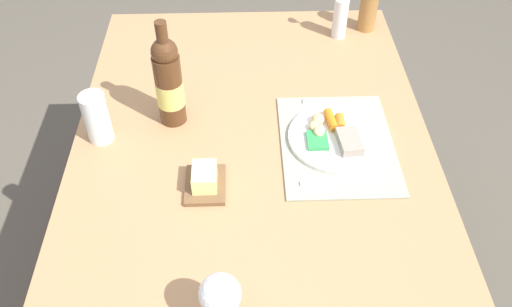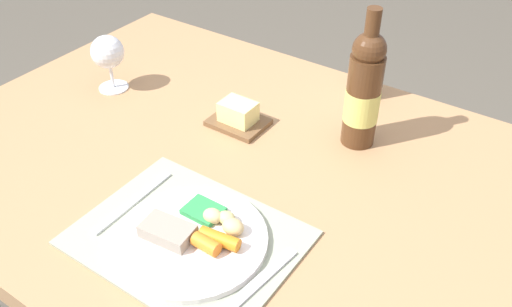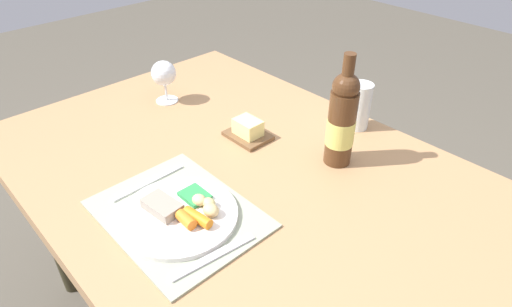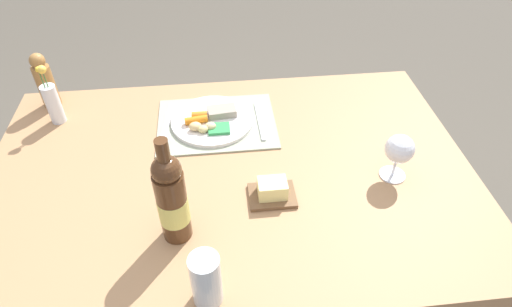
# 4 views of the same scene
# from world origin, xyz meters

# --- Properties ---
(dining_table) EXTENTS (1.45, 0.98, 0.73)m
(dining_table) POSITION_xyz_m (0.00, 0.00, 0.66)
(dining_table) COLOR #A97D53
(dining_table) RESTS_ON ground_plane
(placemat) EXTENTS (0.39, 0.30, 0.01)m
(placemat) POSITION_xyz_m (0.03, -0.23, 0.73)
(placemat) COLOR #98A087
(placemat) RESTS_ON dining_table
(dinner_plate) EXTENTS (0.28, 0.28, 0.04)m
(dinner_plate) POSITION_xyz_m (0.05, -0.23, 0.75)
(dinner_plate) COLOR white
(dinner_plate) RESTS_ON placemat
(fork) EXTENTS (0.02, 0.21, 0.00)m
(fork) POSITION_xyz_m (-0.11, -0.22, 0.74)
(fork) COLOR silver
(fork) RESTS_ON placemat
(knife) EXTENTS (0.04, 0.20, 0.00)m
(knife) POSITION_xyz_m (0.19, -0.25, 0.74)
(knife) COLOR silver
(knife) RESTS_ON placemat
(wine_bottle) EXTENTS (0.08, 0.08, 0.31)m
(wine_bottle) POSITION_xyz_m (0.15, 0.22, 0.86)
(wine_bottle) COLOR #4C2D18
(wine_bottle) RESTS_ON dining_table
(butter_dish) EXTENTS (0.13, 0.10, 0.06)m
(butter_dish) POSITION_xyz_m (-0.11, 0.12, 0.75)
(butter_dish) COLOR brown
(butter_dish) RESTS_ON dining_table
(wine_glass) EXTENTS (0.08, 0.08, 0.15)m
(wine_glass) POSITION_xyz_m (-0.47, 0.08, 0.83)
(wine_glass) COLOR white
(wine_glass) RESTS_ON dining_table
(water_tumbler) EXTENTS (0.07, 0.07, 0.15)m
(water_tumbler) POSITION_xyz_m (0.08, 0.41, 0.79)
(water_tumbler) COLOR silver
(water_tumbler) RESTS_ON dining_table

